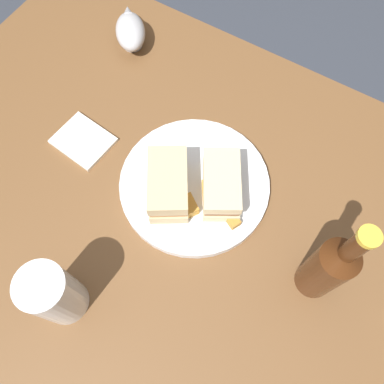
% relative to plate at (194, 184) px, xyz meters
% --- Properties ---
extents(ground_plane, '(6.00, 6.00, 0.00)m').
position_rel_plate_xyz_m(ground_plane, '(0.02, -0.05, -0.73)').
color(ground_plane, '#333842').
extents(dining_table, '(1.26, 0.85, 0.72)m').
position_rel_plate_xyz_m(dining_table, '(0.02, -0.05, -0.37)').
color(dining_table, brown).
rests_on(dining_table, ground).
extents(plate, '(0.29, 0.29, 0.02)m').
position_rel_plate_xyz_m(plate, '(0.00, 0.00, 0.00)').
color(plate, white).
rests_on(plate, dining_table).
extents(sandwich_half_left, '(0.13, 0.14, 0.07)m').
position_rel_plate_xyz_m(sandwich_half_left, '(-0.03, -0.04, 0.04)').
color(sandwich_half_left, '#CCB284').
rests_on(sandwich_half_left, plate).
extents(sandwich_half_right, '(0.12, 0.14, 0.06)m').
position_rel_plate_xyz_m(sandwich_half_right, '(0.05, 0.01, 0.04)').
color(sandwich_half_right, beige).
rests_on(sandwich_half_right, plate).
extents(potato_wedge_front, '(0.04, 0.02, 0.02)m').
position_rel_plate_xyz_m(potato_wedge_front, '(-0.01, -0.07, 0.02)').
color(potato_wedge_front, '#AD702D').
rests_on(potato_wedge_front, plate).
extents(potato_wedge_middle, '(0.05, 0.04, 0.02)m').
position_rel_plate_xyz_m(potato_wedge_middle, '(0.09, -0.03, 0.02)').
color(potato_wedge_middle, '#B77F33').
rests_on(potato_wedge_middle, plate).
extents(potato_wedge_back, '(0.02, 0.04, 0.02)m').
position_rel_plate_xyz_m(potato_wedge_back, '(-0.00, -0.06, 0.02)').
color(potato_wedge_back, gold).
rests_on(potato_wedge_back, plate).
extents(potato_wedge_left_edge, '(0.04, 0.04, 0.02)m').
position_rel_plate_xyz_m(potato_wedge_left_edge, '(0.02, -0.05, 0.02)').
color(potato_wedge_left_edge, gold).
rests_on(potato_wedge_left_edge, plate).
extents(potato_wedge_right_edge, '(0.05, 0.05, 0.02)m').
position_rel_plate_xyz_m(potato_wedge_right_edge, '(0.04, -0.01, 0.02)').
color(potato_wedge_right_edge, gold).
rests_on(potato_wedge_right_edge, plate).
extents(pint_glass, '(0.08, 0.08, 0.14)m').
position_rel_plate_xyz_m(pint_glass, '(-0.07, -0.30, 0.05)').
color(pint_glass, white).
rests_on(pint_glass, dining_table).
extents(gravy_boat, '(0.12, 0.12, 0.07)m').
position_rel_plate_xyz_m(gravy_boat, '(-0.31, 0.23, 0.03)').
color(gravy_boat, '#B7B7BC').
rests_on(gravy_boat, dining_table).
extents(cider_bottle, '(0.06, 0.06, 0.25)m').
position_rel_plate_xyz_m(cider_bottle, '(0.27, -0.05, 0.09)').
color(cider_bottle, '#47230F').
rests_on(cider_bottle, dining_table).
extents(napkin, '(0.12, 0.10, 0.01)m').
position_rel_plate_xyz_m(napkin, '(-0.24, -0.03, -0.00)').
color(napkin, silver).
rests_on(napkin, dining_table).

